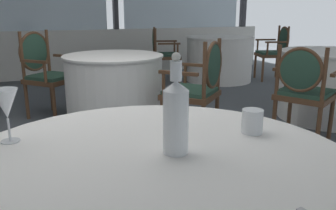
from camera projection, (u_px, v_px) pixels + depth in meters
ground_plane at (81, 184)px, 2.51m from camera, size 15.01×15.01×0.00m
window_wall_far at (36, 19)px, 6.10m from camera, size 9.09×0.14×2.63m
water_bottle at (176, 115)px, 1.09m from camera, size 0.08×0.08×0.32m
wine_glass at (6, 105)px, 1.19m from camera, size 0.09×0.09×0.19m
water_tumbler at (252, 121)px, 1.30m from camera, size 0.08×0.08×0.09m
background_table_1 at (115, 91)px, 3.67m from camera, size 1.02×1.02×0.76m
dining_chair_1_0 at (44, 68)px, 4.01m from camera, size 0.66×0.66×0.98m
dining_chair_1_1 at (200, 83)px, 3.24m from camera, size 0.66×0.66×0.95m
background_table_2 at (219, 59)px, 6.12m from camera, size 1.16×1.16×0.76m
dining_chair_2_0 at (276, 48)px, 6.16m from camera, size 0.58×0.62×0.94m
dining_chair_2_1 at (162, 50)px, 5.99m from camera, size 0.58×0.62×0.92m
background_table_3 at (332, 85)px, 3.99m from camera, size 1.19×1.19×0.76m
dining_chair_3_0 at (303, 87)px, 3.18m from camera, size 0.62×0.65×0.90m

